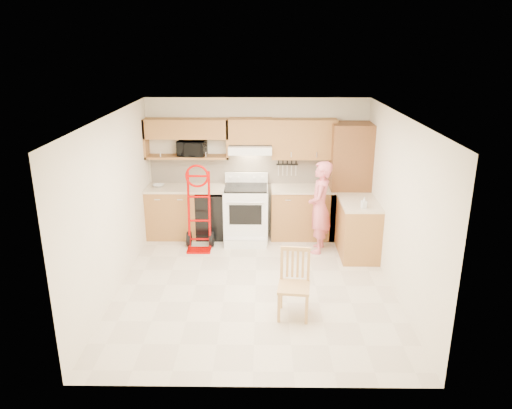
{
  "coord_description": "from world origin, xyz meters",
  "views": [
    {
      "loc": [
        0.09,
        -6.52,
        3.46
      ],
      "look_at": [
        0.0,
        0.5,
        1.1
      ],
      "focal_mm": 34.41,
      "sensor_mm": 36.0,
      "label": 1
    }
  ],
  "objects_px": {
    "microwave": "(192,148)",
    "person": "(320,207)",
    "dining_chair": "(294,285)",
    "hand_truck": "(198,212)",
    "range": "(246,209)"
  },
  "relations": [
    {
      "from": "person",
      "to": "dining_chair",
      "type": "bearing_deg",
      "value": -2.66
    },
    {
      "from": "microwave",
      "to": "person",
      "type": "relative_size",
      "value": 0.31
    },
    {
      "from": "person",
      "to": "dining_chair",
      "type": "height_order",
      "value": "person"
    },
    {
      "from": "microwave",
      "to": "person",
      "type": "distance_m",
      "value": 2.51
    },
    {
      "from": "microwave",
      "to": "range",
      "type": "height_order",
      "value": "microwave"
    },
    {
      "from": "hand_truck",
      "to": "dining_chair",
      "type": "xyz_separation_m",
      "value": [
        1.5,
        -2.18,
        -0.22
      ]
    },
    {
      "from": "dining_chair",
      "to": "microwave",
      "type": "bearing_deg",
      "value": 126.56
    },
    {
      "from": "hand_truck",
      "to": "dining_chair",
      "type": "bearing_deg",
      "value": -55.41
    },
    {
      "from": "dining_chair",
      "to": "range",
      "type": "bearing_deg",
      "value": 111.76
    },
    {
      "from": "person",
      "to": "dining_chair",
      "type": "relative_size",
      "value": 1.74
    },
    {
      "from": "person",
      "to": "range",
      "type": "bearing_deg",
      "value": -100.11
    },
    {
      "from": "microwave",
      "to": "dining_chair",
      "type": "xyz_separation_m",
      "value": [
        1.67,
        -2.92,
        -1.17
      ]
    },
    {
      "from": "microwave",
      "to": "hand_truck",
      "type": "bearing_deg",
      "value": -69.04
    },
    {
      "from": "range",
      "to": "hand_truck",
      "type": "bearing_deg",
      "value": -150.35
    },
    {
      "from": "microwave",
      "to": "person",
      "type": "xyz_separation_m",
      "value": [
        2.23,
        -0.8,
        -0.83
      ]
    }
  ]
}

